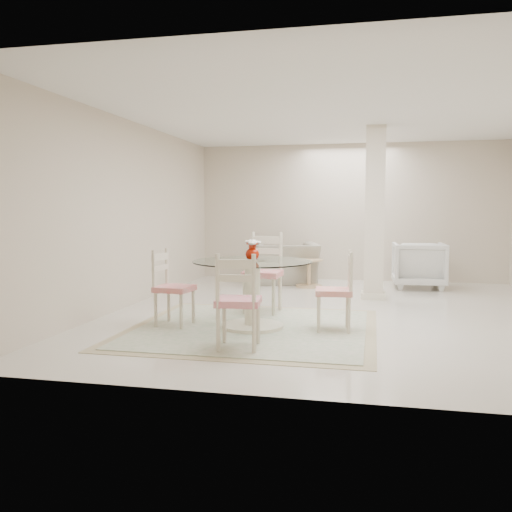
% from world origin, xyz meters
% --- Properties ---
extents(ground, '(7.00, 7.00, 0.00)m').
position_xyz_m(ground, '(0.00, 0.00, 0.00)').
color(ground, silver).
rests_on(ground, ground).
extents(room_shell, '(6.02, 7.02, 2.71)m').
position_xyz_m(room_shell, '(0.00, 0.00, 1.86)').
color(room_shell, beige).
rests_on(room_shell, ground).
extents(column, '(0.30, 0.30, 2.70)m').
position_xyz_m(column, '(0.50, 1.30, 1.35)').
color(column, beige).
rests_on(column, ground).
extents(area_rug, '(2.88, 2.88, 0.02)m').
position_xyz_m(area_rug, '(-0.90, -1.24, 0.01)').
color(area_rug, tan).
rests_on(area_rug, ground).
extents(dining_table, '(1.40, 1.40, 0.81)m').
position_xyz_m(dining_table, '(-0.90, -1.24, 0.41)').
color(dining_table, '#EEE6C3').
rests_on(dining_table, ground).
extents(red_vase, '(0.19, 0.18, 0.25)m').
position_xyz_m(red_vase, '(-0.90, -1.25, 0.93)').
color(red_vase, '#AB1805').
rests_on(red_vase, dining_table).
extents(dining_chair_east, '(0.45, 0.45, 1.03)m').
position_xyz_m(dining_chair_east, '(0.12, -1.17, 0.54)').
color(dining_chair_east, beige).
rests_on(dining_chair_east, ground).
extents(dining_chair_north, '(0.51, 0.51, 1.21)m').
position_xyz_m(dining_chair_north, '(-0.97, -0.22, 0.64)').
color(dining_chair_north, beige).
rests_on(dining_chair_north, ground).
extents(dining_chair_west, '(0.45, 0.45, 1.03)m').
position_xyz_m(dining_chair_west, '(-1.91, -1.31, 0.54)').
color(dining_chair_west, beige).
rests_on(dining_chair_west, ground).
extents(dining_chair_south, '(0.48, 0.48, 1.09)m').
position_xyz_m(dining_chair_south, '(-0.82, -2.26, 0.57)').
color(dining_chair_south, beige).
rests_on(dining_chair_south, ground).
extents(recliner_taupe, '(1.43, 1.33, 0.77)m').
position_xyz_m(recliner_taupe, '(-1.15, 2.75, 0.38)').
color(recliner_taupe, gray).
rests_on(recliner_taupe, ground).
extents(armchair_white, '(0.92, 0.94, 0.83)m').
position_xyz_m(armchair_white, '(1.29, 2.64, 0.41)').
color(armchair_white, silver).
rests_on(armchair_white, ground).
extents(side_table, '(0.49, 0.49, 0.51)m').
position_xyz_m(side_table, '(-0.65, 2.32, 0.24)').
color(side_table, '#D2B581').
rests_on(side_table, ground).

